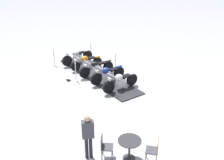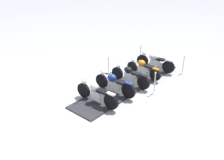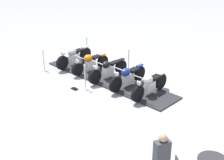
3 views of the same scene
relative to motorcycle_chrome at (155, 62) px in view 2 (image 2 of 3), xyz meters
name	(u,v)px [view 2 (image 2 of 3)]	position (x,y,z in m)	size (l,w,h in m)	color
ground_plane	(130,85)	(-0.13, 2.32, -0.52)	(80.00, 80.00, 0.00)	#A8AAB2
display_platform	(130,84)	(-0.13, 2.32, -0.49)	(6.85, 1.49, 0.06)	#28282D
motorcycle_chrome	(155,62)	(0.00, 0.00, 0.00)	(2.25, 0.77, 1.00)	black
motorcycle_copper	(143,68)	(-0.05, 1.16, -0.02)	(2.10, 0.66, 0.89)	black
motorcycle_black	(130,76)	(-0.11, 2.32, -0.02)	(2.26, 0.65, 0.95)	black
motorcycle_navy	(114,83)	(-0.14, 3.48, 0.01)	(2.23, 0.61, 1.00)	black
motorcycle_cream	(96,93)	(-0.21, 4.65, 0.00)	(2.21, 0.65, 0.98)	black
stanchion_left_mid	(154,87)	(-1.51, 2.26, -0.19)	(0.35, 0.35, 1.08)	silver
stanchion_left_front	(183,67)	(-1.38, -0.65, -0.15)	(0.29, 0.29, 1.03)	silver
stanchion_right_mid	(108,70)	(1.24, 2.38, -0.11)	(0.29, 0.29, 1.13)	silver
stanchion_right_front	(140,57)	(1.37, -0.53, -0.21)	(0.35, 0.35, 1.03)	silver
info_placard	(109,72)	(1.57, 2.03, -0.46)	(0.21, 0.33, 0.18)	#333338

